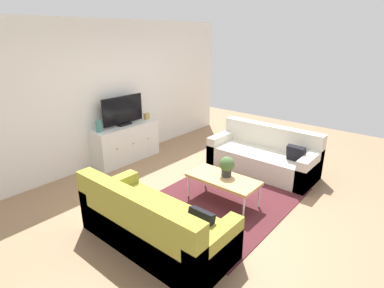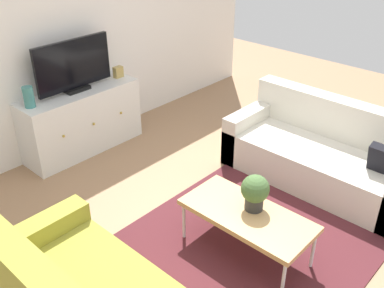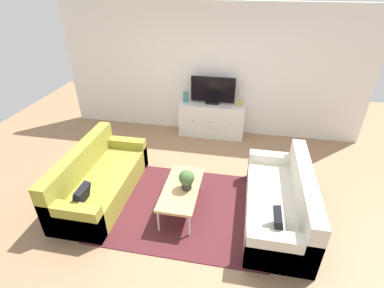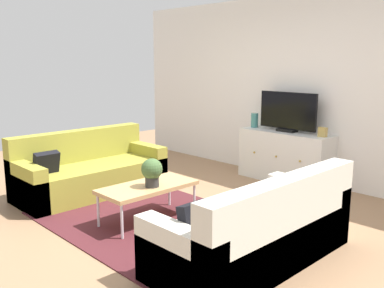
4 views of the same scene
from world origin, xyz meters
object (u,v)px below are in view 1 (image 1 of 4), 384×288
at_px(glass_vase, 99,126).
at_px(couch_right_side, 264,156).
at_px(flat_screen_tv, 123,111).
at_px(tv_console, 126,143).
at_px(mantel_clock, 146,116).
at_px(couch_left_side, 151,227).
at_px(coffee_table, 223,180).
at_px(potted_plant, 227,165).

bearing_deg(glass_vase, couch_right_side, -50.98).
xyz_separation_m(couch_right_side, flat_screen_tv, (-1.35, 2.39, 0.75)).
height_order(couch_right_side, tv_console, couch_right_side).
relative_size(couch_right_side, mantel_clock, 14.95).
xyz_separation_m(couch_left_side, couch_right_side, (2.88, 0.00, 0.00)).
xyz_separation_m(coffee_table, tv_console, (0.13, 2.45, -0.01)).
distance_m(couch_left_side, tv_console, 2.83).
distance_m(coffee_table, potted_plant, 0.22).
xyz_separation_m(coffee_table, mantel_clock, (0.71, 2.45, 0.42)).
xyz_separation_m(couch_left_side, mantel_clock, (2.11, 2.37, 0.53)).
bearing_deg(potted_plant, couch_left_side, 177.02).
relative_size(couch_left_side, coffee_table, 1.80).
distance_m(couch_left_side, couch_right_side, 2.88).
xyz_separation_m(flat_screen_tv, mantel_clock, (0.58, -0.02, -0.22)).
xyz_separation_m(couch_left_side, glass_vase, (0.95, 2.37, 0.58)).
bearing_deg(coffee_table, couch_left_side, 176.90).
height_order(tv_console, mantel_clock, mantel_clock).
relative_size(tv_console, flat_screen_tv, 1.52).
distance_m(tv_console, flat_screen_tv, 0.65).
bearing_deg(coffee_table, potted_plant, -0.85).
relative_size(potted_plant, flat_screen_tv, 0.34).
height_order(couch_left_side, coffee_table, couch_left_side).
bearing_deg(glass_vase, coffee_table, -79.59).
bearing_deg(flat_screen_tv, tv_console, -90.00).
distance_m(potted_plant, glass_vase, 2.52).
distance_m(coffee_table, tv_console, 2.45).
bearing_deg(glass_vase, flat_screen_tv, 1.98).
xyz_separation_m(couch_right_side, tv_console, (-1.35, 2.37, 0.10)).
distance_m(couch_right_side, potted_plant, 1.43).
bearing_deg(flat_screen_tv, coffee_table, -92.97).
height_order(couch_left_side, couch_right_side, same).
xyz_separation_m(coffee_table, glass_vase, (-0.45, 2.45, 0.47)).
xyz_separation_m(coffee_table, flat_screen_tv, (0.13, 2.47, 0.64)).
distance_m(potted_plant, tv_console, 2.46).
height_order(coffee_table, mantel_clock, mantel_clock).
bearing_deg(coffee_table, mantel_clock, 73.92).
bearing_deg(flat_screen_tv, couch_left_side, -122.58).
xyz_separation_m(couch_left_side, flat_screen_tv, (1.53, 2.39, 0.75)).
distance_m(couch_right_side, tv_console, 2.73).
distance_m(couch_left_side, potted_plant, 1.52).
height_order(coffee_table, glass_vase, glass_vase).
relative_size(flat_screen_tv, mantel_clock, 7.07).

